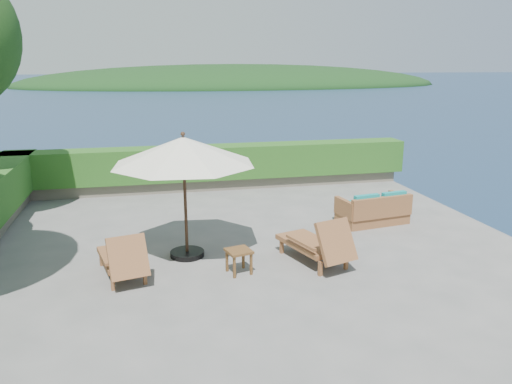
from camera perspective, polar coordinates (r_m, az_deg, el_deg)
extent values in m
plane|color=gray|center=(10.39, -0.66, -7.06)|extent=(12.00, 12.00, 0.00)
cube|color=#584F46|center=(11.06, -0.63, -14.55)|extent=(12.00, 12.00, 3.00)
plane|color=#162F44|center=(11.83, -0.61, -20.69)|extent=(600.00, 600.00, 0.00)
ellipsoid|color=black|center=(152.02, -2.42, 12.05)|extent=(126.00, 57.60, 12.60)
cube|color=#6D6757|center=(15.61, -4.92, 1.02)|extent=(12.00, 0.60, 0.36)
cube|color=#184D16|center=(15.47, -4.98, 3.43)|extent=(12.40, 0.90, 1.00)
cylinder|color=black|center=(10.34, -7.86, -6.99)|extent=(0.86, 0.86, 0.11)
cylinder|color=#331F12|center=(9.97, -8.10, -0.70)|extent=(0.08, 0.08, 2.46)
cone|color=silver|center=(9.77, -8.30, 4.70)|extent=(3.56, 3.56, 0.54)
sphere|color=#331F12|center=(9.72, -8.37, 6.58)|extent=(0.11, 0.11, 0.09)
cube|color=brown|center=(9.11, -16.06, -10.00)|extent=(0.07, 0.07, 0.26)
cube|color=brown|center=(9.21, -12.56, -9.51)|extent=(0.07, 0.07, 0.26)
cube|color=brown|center=(10.22, -17.27, -7.35)|extent=(0.07, 0.07, 0.26)
cube|color=brown|center=(10.30, -14.16, -6.95)|extent=(0.07, 0.07, 0.26)
cube|color=brown|center=(9.73, -15.23, -7.24)|extent=(0.95, 1.43, 0.09)
cube|color=brown|center=(8.93, -14.42, -7.23)|extent=(0.74, 0.57, 0.71)
cube|color=brown|center=(9.44, -17.11, -7.08)|extent=(0.25, 0.85, 0.05)
cube|color=brown|center=(9.55, -13.03, -6.54)|extent=(0.25, 0.85, 0.05)
cube|color=brown|center=(9.39, 7.36, -8.69)|extent=(0.08, 0.08, 0.28)
cube|color=brown|center=(9.75, 10.25, -7.91)|extent=(0.08, 0.08, 0.28)
cube|color=brown|center=(10.38, 2.95, -6.26)|extent=(0.08, 0.08, 0.28)
cube|color=brown|center=(10.71, 5.71, -5.65)|extent=(0.08, 0.08, 0.28)
cube|color=brown|center=(10.06, 6.14, -5.89)|extent=(1.12, 1.57, 0.10)
cube|color=brown|center=(9.35, 9.16, -5.62)|extent=(0.83, 0.66, 0.77)
cube|color=brown|center=(9.63, 5.13, -5.78)|extent=(0.34, 0.91, 0.05)
cube|color=brown|center=(10.06, 8.62, -4.99)|extent=(0.34, 0.91, 0.05)
cube|color=brown|center=(9.21, -2.49, -8.62)|extent=(0.05, 0.05, 0.42)
cube|color=brown|center=(9.34, -0.56, -8.26)|extent=(0.05, 0.05, 0.42)
cube|color=brown|center=(9.50, -3.34, -7.88)|extent=(0.05, 0.05, 0.42)
cube|color=brown|center=(9.62, -1.46, -7.55)|extent=(0.05, 0.05, 0.42)
cube|color=brown|center=(9.33, -1.98, -6.76)|extent=(0.53, 0.53, 0.05)
cube|color=brown|center=(12.58, 13.13, -2.66)|extent=(1.75, 1.06, 0.37)
cube|color=brown|center=(12.19, 14.22, -1.71)|extent=(1.65, 0.37, 0.50)
cube|color=brown|center=(12.09, 10.11, -1.85)|extent=(0.23, 0.83, 0.41)
cube|color=brown|center=(12.96, 16.08, -1.09)|extent=(0.23, 0.83, 0.41)
cube|color=#128585|center=(12.34, 11.60, -1.63)|extent=(0.80, 0.76, 0.16)
cube|color=#128585|center=(12.76, 14.51, -1.26)|extent=(0.80, 0.76, 0.16)
cube|color=#128585|center=(12.01, 12.52, -1.09)|extent=(0.65, 0.22, 0.33)
cube|color=#128585|center=(12.44, 15.47, -0.73)|extent=(0.65, 0.22, 0.33)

